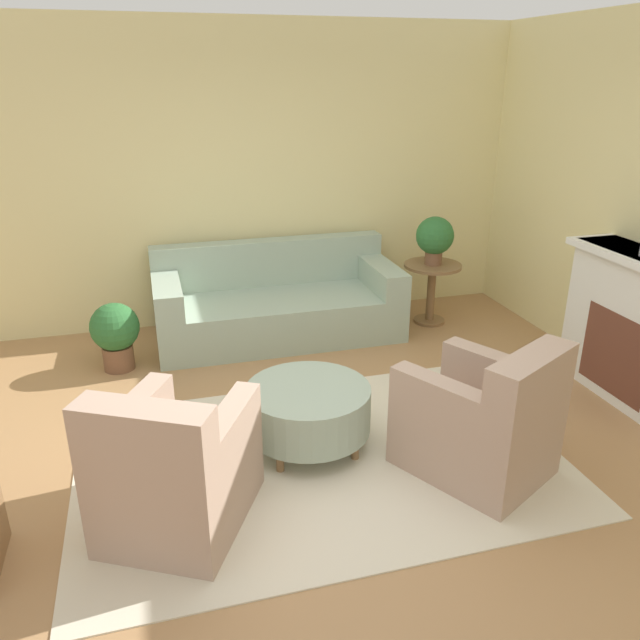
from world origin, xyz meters
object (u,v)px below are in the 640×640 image
side_table (432,282)px  potted_plant_floor (115,332)px  couch (277,304)px  armchair_right (483,423)px  armchair_left (175,472)px  potted_plant_on_side_table (435,237)px  ottoman_table (308,409)px

side_table → potted_plant_floor: (-2.97, -0.26, -0.08)m
couch → armchair_right: (0.74, -2.52, 0.05)m
armchair_left → potted_plant_on_side_table: size_ratio=2.28×
side_table → potted_plant_on_side_table: (-0.00, 0.00, 0.45)m
side_table → potted_plant_floor: bearing=-175.0°
ottoman_table → potted_plant_floor: size_ratio=1.41×
potted_plant_on_side_table → couch: bearing=175.5°
armchair_left → side_table: armchair_left is taller
side_table → potted_plant_floor: size_ratio=1.04×
armchair_left → ottoman_table: 1.06m
armchair_left → potted_plant_on_side_table: (2.62, 2.40, 0.52)m
armchair_right → side_table: armchair_right is taller
ottoman_table → potted_plant_on_side_table: size_ratio=1.77×
potted_plant_floor → ottoman_table: bearing=-51.5°
armchair_right → couch: bearing=106.4°
armchair_right → ottoman_table: bearing=148.8°
armchair_left → armchair_right: size_ratio=1.00×
armchair_left → potted_plant_floor: 2.16m
armchair_left → armchair_right: same height
couch → potted_plant_on_side_table: potted_plant_on_side_table is taller
couch → potted_plant_on_side_table: (1.53, -0.12, 0.57)m
potted_plant_on_side_table → potted_plant_floor: bearing=-175.0°
armchair_left → couch: bearing=66.5°
armchair_right → ottoman_table: armchair_right is taller
potted_plant_on_side_table → armchair_right: bearing=-108.1°
couch → armchair_left: size_ratio=2.12×
couch → ottoman_table: 1.95m
side_table → potted_plant_on_side_table: size_ratio=1.30×
armchair_left → potted_plant_floor: bearing=99.3°
couch → armchair_right: bearing=-73.6°
armchair_right → potted_plant_floor: size_ratio=1.82×
potted_plant_floor → armchair_left: bearing=-80.7°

